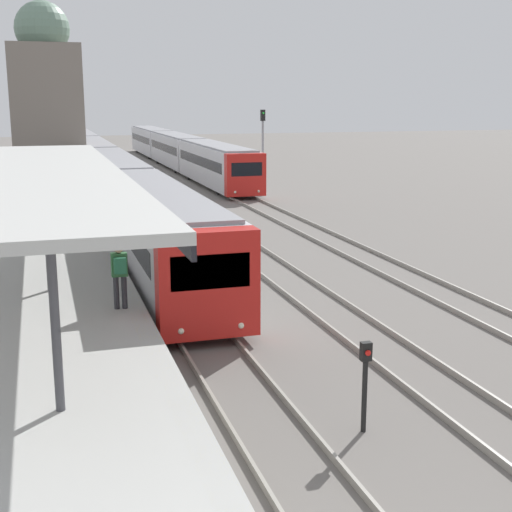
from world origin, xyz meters
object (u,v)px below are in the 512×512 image
Objects in this scene: signal_post_near at (365,377)px; signal_mast_far at (263,143)px; train_far at (177,149)px; train_near at (102,169)px; person_on_platform at (120,271)px.

signal_mast_far is (8.24, 32.58, 2.31)m from signal_post_near.
signal_mast_far is at bearing -85.45° from train_far.
train_near is at bearing 92.76° from signal_post_near.
train_far reaches higher than signal_post_near.
person_on_platform is 48.06m from train_far.
train_far is at bearing 77.52° from person_on_platform.
train_near is 1.33× the size of train_far.
signal_post_near is (3.79, -6.34, -0.81)m from person_on_platform.
train_far reaches higher than person_on_platform.
person_on_platform is 7.43m from signal_post_near.
train_far is at bearing 65.08° from train_near.
train_near is 10.99× the size of signal_mast_far.
train_near is 10.47m from signal_mast_far.
person_on_platform is 0.04× the size of train_far.
train_far is 53.67m from signal_post_near.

